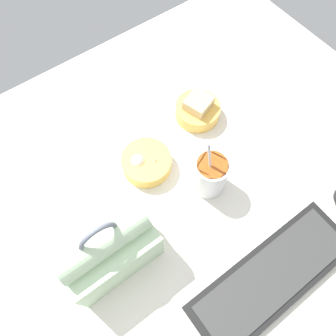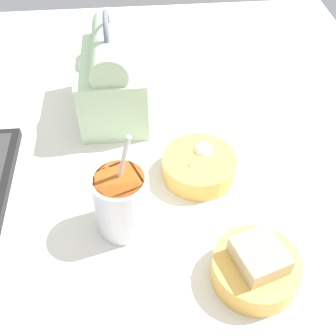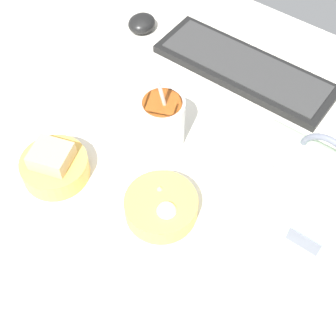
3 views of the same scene
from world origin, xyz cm
name	(u,v)px [view 1 (image 1 of 3)]	position (x,y,z in cm)	size (l,w,h in cm)	color
desk_surface	(176,187)	(0.00, 0.00, 1.00)	(140.00, 110.00, 2.00)	silver
keyboard	(272,276)	(-3.89, 30.92, 3.02)	(41.08, 13.81, 2.10)	black
lunch_bag	(107,248)	(22.87, 5.47, 10.13)	(20.54, 13.24, 21.53)	#B7D6AD
soup_cup	(210,174)	(-6.87, 4.35, 7.75)	(8.55, 8.55, 18.38)	silver
bento_bowl_sandwich	(198,109)	(-18.15, -14.28, 4.70)	(12.65, 12.65, 7.23)	#EAB24C
bento_bowl_snacks	(147,162)	(2.95, -9.16, 4.19)	(13.06, 13.06, 5.58)	#EAB24C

